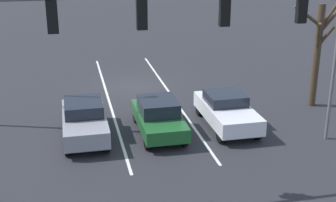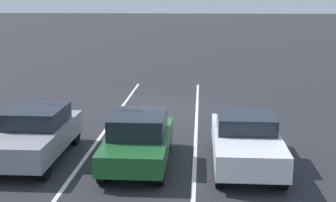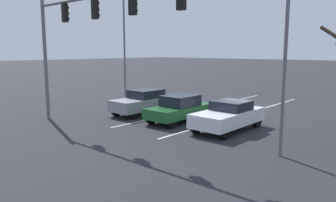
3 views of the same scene
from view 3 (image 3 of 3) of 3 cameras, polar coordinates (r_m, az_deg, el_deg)
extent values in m
plane|color=#28282D|center=(24.33, 12.40, -0.90)|extent=(240.00, 240.00, 0.00)
cube|color=silver|center=(21.61, 13.38, -2.13)|extent=(0.12, 16.46, 0.01)
cube|color=silver|center=(23.36, 6.10, -1.13)|extent=(0.12, 16.46, 0.01)
cube|color=#1E5928|center=(18.55, 1.95, -1.72)|extent=(1.79, 4.14, 0.57)
cube|color=black|center=(18.52, 2.14, 0.09)|extent=(1.58, 1.94, 0.60)
cube|color=red|center=(19.75, 7.12, -0.72)|extent=(0.24, 0.06, 0.12)
cube|color=red|center=(20.48, 4.24, -0.34)|extent=(0.24, 0.06, 0.12)
cylinder|color=black|center=(17.02, 0.75, -3.66)|extent=(0.22, 0.68, 0.68)
cylinder|color=black|center=(18.04, -2.93, -2.96)|extent=(0.22, 0.68, 0.68)
cylinder|color=black|center=(19.30, 6.50, -2.22)|extent=(0.22, 0.68, 0.68)
cylinder|color=black|center=(20.21, 2.96, -1.68)|extent=(0.22, 0.68, 0.68)
cube|color=silver|center=(16.82, 10.41, -2.79)|extent=(1.88, 4.36, 0.68)
cube|color=black|center=(16.96, 10.96, -0.74)|extent=(1.66, 1.67, 0.47)
cube|color=red|center=(18.34, 15.67, -1.48)|extent=(0.24, 0.06, 0.12)
cube|color=red|center=(18.94, 12.10, -1.02)|extent=(0.24, 0.06, 0.12)
cylinder|color=black|center=(15.16, 9.85, -5.36)|extent=(0.22, 0.68, 0.68)
cylinder|color=black|center=(16.05, 4.92, -4.47)|extent=(0.22, 0.68, 0.68)
cylinder|color=black|center=(17.88, 15.26, -3.37)|extent=(0.22, 0.68, 0.68)
cylinder|color=black|center=(18.64, 10.80, -2.73)|extent=(0.22, 0.68, 0.68)
cube|color=gray|center=(20.83, -4.34, -0.42)|extent=(1.79, 4.32, 0.69)
cube|color=black|center=(20.92, -3.83, 1.30)|extent=(1.58, 1.95, 0.52)
cube|color=red|center=(21.90, 0.79, 0.51)|extent=(0.24, 0.06, 0.12)
cube|color=red|center=(22.73, -1.60, 0.82)|extent=(0.24, 0.06, 0.12)
cylinder|color=black|center=(19.28, -6.10, -2.24)|extent=(0.22, 0.68, 0.68)
cylinder|color=black|center=(20.43, -9.00, -1.67)|extent=(0.22, 0.68, 0.68)
cylinder|color=black|center=(21.48, 0.11, -1.05)|extent=(0.22, 0.68, 0.68)
cylinder|color=black|center=(22.51, -2.81, -0.60)|extent=(0.22, 0.68, 0.68)
cylinder|color=slate|center=(20.33, -20.58, 6.89)|extent=(0.20, 0.20, 7.07)
sphere|color=#0A3814|center=(12.54, 2.80, 16.32)|extent=(0.20, 0.20, 0.20)
cube|color=black|center=(14.25, -6.18, 16.54)|extent=(0.32, 0.22, 0.95)
sphere|color=#4C420C|center=(14.35, -5.69, 16.48)|extent=(0.20, 0.20, 0.20)
sphere|color=#0A3814|center=(14.32, -5.67, 15.35)|extent=(0.20, 0.20, 0.20)
cube|color=black|center=(16.26, -12.61, 15.42)|extent=(0.32, 0.22, 0.95)
sphere|color=red|center=(16.39, -12.17, 16.38)|extent=(0.20, 0.20, 0.20)
sphere|color=#4C420C|center=(16.35, -12.14, 15.39)|extent=(0.20, 0.20, 0.20)
sphere|color=#0A3814|center=(16.32, -12.11, 14.40)|extent=(0.20, 0.20, 0.20)
cube|color=black|center=(18.42, -17.53, 14.42)|extent=(0.32, 0.22, 0.95)
sphere|color=red|center=(18.53, -17.13, 15.29)|extent=(0.20, 0.20, 0.20)
sphere|color=#4C420C|center=(18.50, -17.09, 14.42)|extent=(0.20, 0.20, 0.20)
sphere|color=#0A3814|center=(18.48, -17.05, 13.54)|extent=(0.20, 0.20, 0.20)
cylinder|color=slate|center=(25.55, -7.62, 10.37)|extent=(0.14, 0.14, 9.48)
cylinder|color=slate|center=(12.86, 19.77, 8.23)|extent=(0.14, 0.14, 8.01)
camera|label=1|loc=(16.47, -66.64, 18.37)|focal=50.00mm
camera|label=2|loc=(9.95, -43.20, 11.27)|focal=50.00mm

